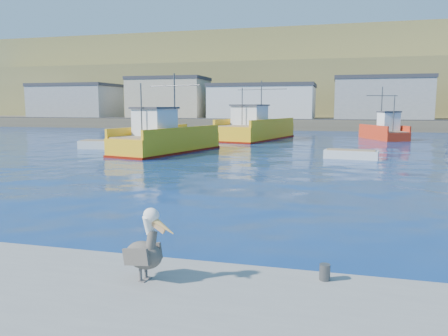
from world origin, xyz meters
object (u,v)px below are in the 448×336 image
object	(u,v)px
trawler_yellow_a	(165,140)
skiff_left	(104,145)
trawler_yellow_b	(255,129)
pelican	(145,249)
skiff_mid	(351,155)
boat_orange	(385,131)

from	to	relation	value
trawler_yellow_a	skiff_left	bearing A→B (deg)	166.12
trawler_yellow_b	pelican	bearing A→B (deg)	-82.26
trawler_yellow_a	skiff_left	xyz separation A→B (m)	(-6.43, 1.59, -0.72)
trawler_yellow_a	skiff_left	distance (m)	6.67
trawler_yellow_b	skiff_mid	distance (m)	19.34
skiff_mid	pelican	distance (m)	25.43
pelican	trawler_yellow_b	bearing A→B (deg)	97.74
pelican	boat_orange	bearing A→B (deg)	79.40
trawler_yellow_b	skiff_left	size ratio (longest dim) A/B	3.06
boat_orange	skiff_left	distance (m)	30.76
boat_orange	skiff_left	xyz separation A→B (m)	(-24.99, -17.92, -0.68)
skiff_left	pelican	xyz separation A→B (m)	(16.52, -27.32, 0.79)
boat_orange	skiff_mid	xyz separation A→B (m)	(-4.16, -20.19, -0.72)
skiff_left	pelican	size ratio (longest dim) A/B	3.22
skiff_left	skiff_mid	bearing A→B (deg)	-6.22
skiff_mid	pelican	size ratio (longest dim) A/B	2.77
trawler_yellow_a	pelican	distance (m)	27.64
trawler_yellow_b	boat_orange	world-z (taller)	trawler_yellow_b
trawler_yellow_a	skiff_mid	bearing A→B (deg)	-2.70
skiff_mid	pelican	bearing A→B (deg)	-99.75
skiff_left	pelican	bearing A→B (deg)	-58.84
trawler_yellow_b	skiff_mid	world-z (taller)	trawler_yellow_b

